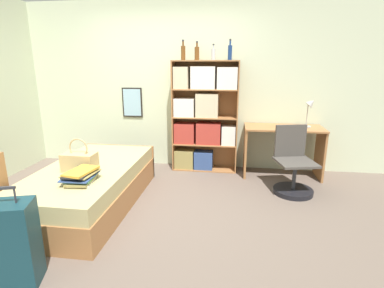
{
  "coord_description": "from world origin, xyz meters",
  "views": [
    {
      "loc": [
        1.03,
        -3.11,
        1.65
      ],
      "look_at": [
        0.56,
        0.2,
        0.75
      ],
      "focal_mm": 28.0,
      "sensor_mm": 36.0,
      "label": 1
    }
  ],
  "objects_px": {
    "desk": "(283,142)",
    "desk_chair": "(293,172)",
    "bottle_clear": "(213,54)",
    "handbag": "(80,161)",
    "bottle_green": "(183,52)",
    "desk_lamp": "(310,107)",
    "book_stack_on_bed": "(81,176)",
    "bookcase": "(202,116)",
    "bottle_brown": "(197,53)",
    "bottle_blue": "(230,52)",
    "suitcase": "(6,245)",
    "bed": "(91,186)"
  },
  "relations": [
    {
      "from": "desk",
      "to": "desk_chair",
      "type": "xyz_separation_m",
      "value": [
        0.06,
        -0.61,
        -0.25
      ]
    },
    {
      "from": "bottle_clear",
      "to": "desk_chair",
      "type": "xyz_separation_m",
      "value": [
        1.13,
        -0.75,
        -1.52
      ]
    },
    {
      "from": "handbag",
      "to": "bottle_green",
      "type": "xyz_separation_m",
      "value": [
        0.92,
        1.57,
        1.22
      ]
    },
    {
      "from": "bottle_clear",
      "to": "desk_lamp",
      "type": "xyz_separation_m",
      "value": [
        1.42,
        -0.11,
        -0.75
      ]
    },
    {
      "from": "book_stack_on_bed",
      "to": "desk_chair",
      "type": "relative_size",
      "value": 0.44
    },
    {
      "from": "bookcase",
      "to": "desk",
      "type": "height_order",
      "value": "bookcase"
    },
    {
      "from": "book_stack_on_bed",
      "to": "bottle_brown",
      "type": "relative_size",
      "value": 1.42
    },
    {
      "from": "bottle_brown",
      "to": "bottle_blue",
      "type": "relative_size",
      "value": 0.91
    },
    {
      "from": "bottle_green",
      "to": "desk",
      "type": "height_order",
      "value": "bottle_green"
    },
    {
      "from": "bottle_green",
      "to": "bottle_clear",
      "type": "relative_size",
      "value": 1.27
    },
    {
      "from": "suitcase",
      "to": "bottle_clear",
      "type": "distance_m",
      "value": 3.45
    },
    {
      "from": "bottle_green",
      "to": "desk_chair",
      "type": "distance_m",
      "value": 2.31
    },
    {
      "from": "bed",
      "to": "desk_lamp",
      "type": "distance_m",
      "value": 3.18
    },
    {
      "from": "bookcase",
      "to": "bottle_blue",
      "type": "xyz_separation_m",
      "value": [
        0.4,
        0.03,
        0.95
      ]
    },
    {
      "from": "book_stack_on_bed",
      "to": "bottle_brown",
      "type": "bearing_deg",
      "value": 63.78
    },
    {
      "from": "suitcase",
      "to": "bottle_brown",
      "type": "height_order",
      "value": "bottle_brown"
    },
    {
      "from": "desk",
      "to": "desk_lamp",
      "type": "distance_m",
      "value": 0.63
    },
    {
      "from": "book_stack_on_bed",
      "to": "bottle_clear",
      "type": "height_order",
      "value": "bottle_clear"
    },
    {
      "from": "handbag",
      "to": "desk",
      "type": "relative_size",
      "value": 0.33
    },
    {
      "from": "bed",
      "to": "handbag",
      "type": "bearing_deg",
      "value": -102.72
    },
    {
      "from": "handbag",
      "to": "desk_lamp",
      "type": "xyz_separation_m",
      "value": [
        2.79,
        1.5,
        0.45
      ]
    },
    {
      "from": "bottle_brown",
      "to": "desk_chair",
      "type": "height_order",
      "value": "bottle_brown"
    },
    {
      "from": "desk_lamp",
      "to": "desk_chair",
      "type": "height_order",
      "value": "desk_lamp"
    },
    {
      "from": "bed",
      "to": "bottle_blue",
      "type": "height_order",
      "value": "bottle_blue"
    },
    {
      "from": "bottle_clear",
      "to": "desk_lamp",
      "type": "distance_m",
      "value": 1.6
    },
    {
      "from": "bottle_green",
      "to": "handbag",
      "type": "bearing_deg",
      "value": -120.51
    },
    {
      "from": "desk_lamp",
      "to": "bed",
      "type": "bearing_deg",
      "value": -153.72
    },
    {
      "from": "bed",
      "to": "desk_chair",
      "type": "relative_size",
      "value": 2.33
    },
    {
      "from": "suitcase",
      "to": "bookcase",
      "type": "height_order",
      "value": "bookcase"
    },
    {
      "from": "handbag",
      "to": "bottle_blue",
      "type": "relative_size",
      "value": 1.27
    },
    {
      "from": "desk",
      "to": "bottle_clear",
      "type": "bearing_deg",
      "value": 172.26
    },
    {
      "from": "bottle_blue",
      "to": "bed",
      "type": "bearing_deg",
      "value": -137.1
    },
    {
      "from": "bottle_brown",
      "to": "suitcase",
      "type": "bearing_deg",
      "value": -110.77
    },
    {
      "from": "desk_chair",
      "to": "book_stack_on_bed",
      "type": "bearing_deg",
      "value": -153.07
    },
    {
      "from": "bottle_brown",
      "to": "desk",
      "type": "relative_size",
      "value": 0.24
    },
    {
      "from": "bookcase",
      "to": "desk",
      "type": "relative_size",
      "value": 1.5
    },
    {
      "from": "bottle_green",
      "to": "suitcase",
      "type": "bearing_deg",
      "value": -107.25
    },
    {
      "from": "bottle_brown",
      "to": "bottle_clear",
      "type": "bearing_deg",
      "value": 2.5
    },
    {
      "from": "book_stack_on_bed",
      "to": "suitcase",
      "type": "distance_m",
      "value": 0.95
    },
    {
      "from": "bottle_brown",
      "to": "bottle_clear",
      "type": "relative_size",
      "value": 1.18
    },
    {
      "from": "suitcase",
      "to": "bottle_brown",
      "type": "distance_m",
      "value": 3.37
    },
    {
      "from": "bottle_brown",
      "to": "bottle_blue",
      "type": "bearing_deg",
      "value": 1.58
    },
    {
      "from": "desk",
      "to": "book_stack_on_bed",
      "type": "bearing_deg",
      "value": -141.69
    },
    {
      "from": "bed",
      "to": "desk",
      "type": "height_order",
      "value": "desk"
    },
    {
      "from": "bottle_green",
      "to": "desk_chair",
      "type": "relative_size",
      "value": 0.33
    },
    {
      "from": "book_stack_on_bed",
      "to": "desk",
      "type": "bearing_deg",
      "value": 38.31
    },
    {
      "from": "handbag",
      "to": "bottle_clear",
      "type": "distance_m",
      "value": 2.42
    },
    {
      "from": "suitcase",
      "to": "desk_chair",
      "type": "height_order",
      "value": "desk_chair"
    },
    {
      "from": "suitcase",
      "to": "desk_chair",
      "type": "bearing_deg",
      "value": 40.59
    },
    {
      "from": "desk",
      "to": "bottle_blue",
      "type": "bearing_deg",
      "value": 169.83
    }
  ]
}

